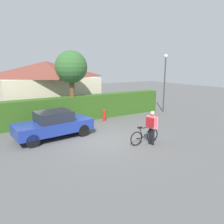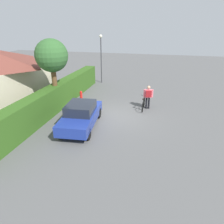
{
  "view_description": "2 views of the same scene",
  "coord_description": "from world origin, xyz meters",
  "px_view_note": "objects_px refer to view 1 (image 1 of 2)",
  "views": [
    {
      "loc": [
        -4.98,
        -9.07,
        3.72
      ],
      "look_at": [
        0.94,
        0.57,
        1.23
      ],
      "focal_mm": 34.33,
      "sensor_mm": 36.0,
      "label": 1
    },
    {
      "loc": [
        -11.49,
        -2.57,
        5.4
      ],
      "look_at": [
        -1.44,
        -0.05,
        0.86
      ],
      "focal_mm": 32.17,
      "sensor_mm": 36.0,
      "label": 2
    }
  ],
  "objects_px": {
    "bicycle": "(145,136)",
    "parked_car_near": "(54,124)",
    "tree_kerbside": "(71,68)",
    "street_lamp": "(165,76)",
    "fire_hydrant": "(104,115)",
    "person_rider": "(152,125)"
  },
  "relations": [
    {
      "from": "bicycle",
      "to": "tree_kerbside",
      "type": "height_order",
      "value": "tree_kerbside"
    },
    {
      "from": "street_lamp",
      "to": "tree_kerbside",
      "type": "xyz_separation_m",
      "value": [
        -7.36,
        0.99,
        0.62
      ]
    },
    {
      "from": "parked_car_near",
      "to": "bicycle",
      "type": "height_order",
      "value": "parked_car_near"
    },
    {
      "from": "parked_car_near",
      "to": "tree_kerbside",
      "type": "xyz_separation_m",
      "value": [
        2.1,
        2.65,
        2.81
      ]
    },
    {
      "from": "street_lamp",
      "to": "parked_car_near",
      "type": "bearing_deg",
      "value": -170.06
    },
    {
      "from": "street_lamp",
      "to": "fire_hydrant",
      "type": "distance_m",
      "value": 6.08
    },
    {
      "from": "bicycle",
      "to": "street_lamp",
      "type": "xyz_separation_m",
      "value": [
        6.01,
        4.82,
        2.53
      ]
    },
    {
      "from": "street_lamp",
      "to": "tree_kerbside",
      "type": "relative_size",
      "value": 0.98
    },
    {
      "from": "person_rider",
      "to": "tree_kerbside",
      "type": "relative_size",
      "value": 0.35
    },
    {
      "from": "parked_car_near",
      "to": "street_lamp",
      "type": "bearing_deg",
      "value": 9.94
    },
    {
      "from": "street_lamp",
      "to": "bicycle",
      "type": "bearing_deg",
      "value": -141.25
    },
    {
      "from": "bicycle",
      "to": "person_rider",
      "type": "bearing_deg",
      "value": -56.34
    },
    {
      "from": "parked_car_near",
      "to": "bicycle",
      "type": "bearing_deg",
      "value": -42.6
    },
    {
      "from": "bicycle",
      "to": "street_lamp",
      "type": "distance_m",
      "value": 8.11
    },
    {
      "from": "tree_kerbside",
      "to": "fire_hydrant",
      "type": "bearing_deg",
      "value": -29.87
    },
    {
      "from": "tree_kerbside",
      "to": "fire_hydrant",
      "type": "relative_size",
      "value": 5.73
    },
    {
      "from": "street_lamp",
      "to": "tree_kerbside",
      "type": "height_order",
      "value": "tree_kerbside"
    },
    {
      "from": "bicycle",
      "to": "fire_hydrant",
      "type": "relative_size",
      "value": 2.06
    },
    {
      "from": "bicycle",
      "to": "parked_car_near",
      "type": "bearing_deg",
      "value": 137.4
    },
    {
      "from": "bicycle",
      "to": "person_rider",
      "type": "relative_size",
      "value": 1.02
    },
    {
      "from": "person_rider",
      "to": "parked_car_near",
      "type": "bearing_deg",
      "value": 136.53
    },
    {
      "from": "bicycle",
      "to": "tree_kerbside",
      "type": "bearing_deg",
      "value": 103.02
    }
  ]
}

